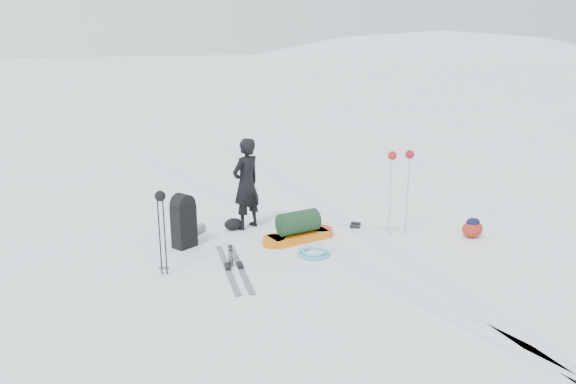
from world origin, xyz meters
name	(u,v)px	position (x,y,z in m)	size (l,w,h in m)	color
ground	(310,243)	(0.00, 0.00, 0.00)	(200.00, 200.00, 0.00)	white
snow_hill_backdrop	(348,365)	(62.69, 84.02, -69.02)	(359.50, 192.00, 162.45)	white
ski_tracks	(313,224)	(0.61, 0.88, 0.00)	(3.38, 17.97, 0.01)	silver
skier	(246,184)	(-0.60, 1.31, 0.86)	(0.63, 0.41, 1.72)	black
pulk_sled	(298,229)	(-0.10, 0.24, 0.21)	(1.41, 0.49, 0.54)	orange
expedition_rucksack	(185,221)	(-1.93, 0.97, 0.44)	(0.84, 0.90, 0.95)	black
ski_poles_black	(161,206)	(-2.62, -0.04, 1.08)	(0.17, 0.16, 1.32)	black
ski_poles_silver	(401,165)	(1.63, -0.38, 1.30)	(0.49, 0.23, 1.56)	silver
touring_skis_grey	(234,267)	(-1.62, -0.36, 0.02)	(0.79, 2.00, 0.07)	gray
touring_skis_white	(355,227)	(1.19, 0.31, 0.02)	(1.57, 1.46, 0.07)	silver
rope_coil	(314,253)	(-0.22, -0.48, 0.03)	(0.65, 0.65, 0.07)	#509CC4
small_daypack	(472,228)	(2.71, -1.16, 0.17)	(0.50, 0.44, 0.36)	maroon
thermos_pair	(231,256)	(-1.59, -0.17, 0.14)	(0.17, 0.30, 0.29)	#55575D
stuff_sack	(233,224)	(-0.88, 1.33, 0.11)	(0.37, 0.29, 0.22)	black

